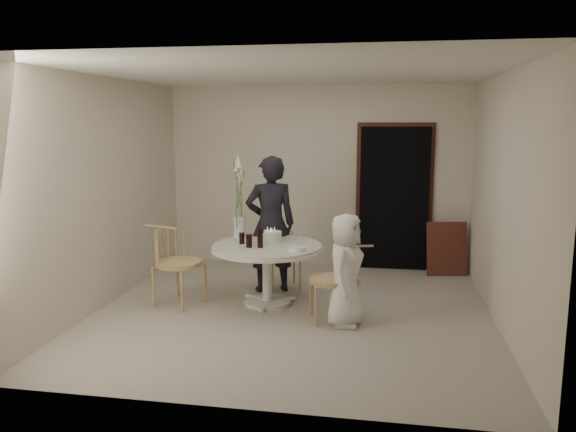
% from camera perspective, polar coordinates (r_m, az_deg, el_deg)
% --- Properties ---
extents(ground, '(4.50, 4.50, 0.00)m').
position_cam_1_polar(ground, '(6.59, 0.48, -9.73)').
color(ground, '#BDB0A1').
rests_on(ground, ground).
extents(room_shell, '(4.50, 4.50, 4.50)m').
position_cam_1_polar(room_shell, '(6.24, 0.50, 4.45)').
color(room_shell, silver).
rests_on(room_shell, ground).
extents(doorway, '(1.00, 0.10, 2.10)m').
position_cam_1_polar(doorway, '(8.40, 10.72, 1.73)').
color(doorway, black).
rests_on(doorway, ground).
extents(door_trim, '(1.12, 0.03, 2.22)m').
position_cam_1_polar(door_trim, '(8.43, 10.73, 2.17)').
color(door_trim, brown).
rests_on(door_trim, ground).
extents(table, '(1.33, 1.33, 0.73)m').
position_cam_1_polar(table, '(6.71, -2.12, -3.88)').
color(table, silver).
rests_on(table, ground).
extents(picture_frame, '(0.60, 0.29, 0.76)m').
position_cam_1_polar(picture_frame, '(8.33, 15.84, -3.22)').
color(picture_frame, brown).
rests_on(picture_frame, ground).
extents(chair_far, '(0.54, 0.56, 0.79)m').
position_cam_1_polar(chair_far, '(7.46, -0.63, -3.32)').
color(chair_far, tan).
rests_on(chair_far, ground).
extents(chair_right, '(0.58, 0.55, 0.85)m').
position_cam_1_polar(chair_right, '(6.22, 5.52, -5.63)').
color(chair_right, tan).
rests_on(chair_right, ground).
extents(chair_left, '(0.67, 0.64, 0.95)m').
position_cam_1_polar(chair_left, '(6.88, -11.89, -3.76)').
color(chair_left, tan).
rests_on(chair_left, ground).
extents(girl, '(0.74, 0.61, 1.76)m').
position_cam_1_polar(girl, '(7.18, -1.78, -0.84)').
color(girl, black).
rests_on(girl, ground).
extents(boy, '(0.50, 0.66, 1.22)m').
position_cam_1_polar(boy, '(6.06, 5.87, -5.48)').
color(boy, white).
rests_on(boy, ground).
extents(birthday_cake, '(0.27, 0.27, 0.18)m').
position_cam_1_polar(birthday_cake, '(6.82, -1.78, -2.12)').
color(birthday_cake, silver).
rests_on(birthday_cake, table).
extents(cola_tumbler_a, '(0.07, 0.07, 0.15)m').
position_cam_1_polar(cola_tumbler_a, '(6.54, -3.98, -2.53)').
color(cola_tumbler_a, black).
rests_on(cola_tumbler_a, table).
extents(cola_tumbler_b, '(0.07, 0.07, 0.14)m').
position_cam_1_polar(cola_tumbler_b, '(6.52, -2.85, -2.64)').
color(cola_tumbler_b, black).
rests_on(cola_tumbler_b, table).
extents(cola_tumbler_c, '(0.07, 0.07, 0.14)m').
position_cam_1_polar(cola_tumbler_c, '(6.74, -4.72, -2.26)').
color(cola_tumbler_c, black).
rests_on(cola_tumbler_c, table).
extents(cola_tumbler_d, '(0.10, 0.10, 0.17)m').
position_cam_1_polar(cola_tumbler_d, '(6.75, -2.81, -2.09)').
color(cola_tumbler_d, black).
rests_on(cola_tumbler_d, table).
extents(plate_stack, '(0.20, 0.20, 0.05)m').
position_cam_1_polar(plate_stack, '(6.35, 0.92, -3.38)').
color(plate_stack, white).
rests_on(plate_stack, table).
extents(flower_vase, '(0.14, 0.14, 1.06)m').
position_cam_1_polar(flower_vase, '(7.04, -4.99, 1.06)').
color(flower_vase, silver).
rests_on(flower_vase, table).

